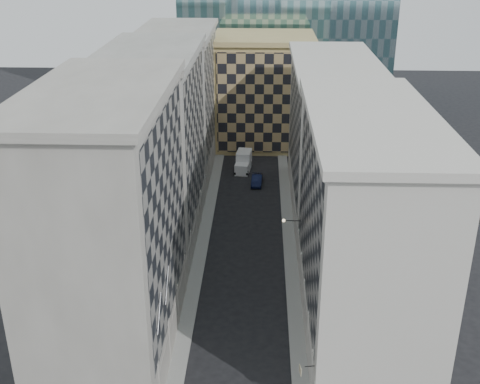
# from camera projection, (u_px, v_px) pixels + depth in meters

# --- Properties ---
(sidewalk_west) EXTENTS (1.50, 100.00, 0.15)m
(sidewalk_west) POSITION_uv_depth(u_px,v_px,m) (202.00, 243.00, 72.54)
(sidewalk_west) COLOR gray
(sidewalk_west) RESTS_ON ground
(sidewalk_east) EXTENTS (1.50, 100.00, 0.15)m
(sidewalk_east) POSITION_uv_depth(u_px,v_px,m) (289.00, 244.00, 72.19)
(sidewalk_east) COLOR gray
(sidewalk_east) RESTS_ON ground
(bldg_left_a) EXTENTS (10.80, 22.80, 23.70)m
(bldg_left_a) POSITION_uv_depth(u_px,v_px,m) (111.00, 226.00, 50.63)
(bldg_left_a) COLOR gray
(bldg_left_a) RESTS_ON ground
(bldg_left_b) EXTENTS (10.80, 22.80, 22.70)m
(bldg_left_b) POSITION_uv_depth(u_px,v_px,m) (155.00, 146.00, 70.99)
(bldg_left_b) COLOR gray
(bldg_left_b) RESTS_ON ground
(bldg_left_c) EXTENTS (10.80, 22.80, 21.70)m
(bldg_left_c) POSITION_uv_depth(u_px,v_px,m) (179.00, 102.00, 91.34)
(bldg_left_c) COLOR gray
(bldg_left_c) RESTS_ON ground
(bldg_right_a) EXTENTS (10.80, 26.80, 20.70)m
(bldg_right_a) POSITION_uv_depth(u_px,v_px,m) (362.00, 225.00, 54.16)
(bldg_right_a) COLOR beige
(bldg_right_a) RESTS_ON ground
(bldg_right_b) EXTENTS (10.80, 28.80, 19.70)m
(bldg_right_b) POSITION_uv_depth(u_px,v_px,m) (331.00, 136.00, 79.09)
(bldg_right_b) COLOR beige
(bldg_right_b) RESTS_ON ground
(tan_block) EXTENTS (16.80, 14.80, 18.80)m
(tan_block) POSITION_uv_depth(u_px,v_px,m) (264.00, 91.00, 103.28)
(tan_block) COLOR tan
(tan_block) RESTS_ON ground
(flagpoles_left) EXTENTS (0.10, 6.33, 2.33)m
(flagpoles_left) POSITION_uv_depth(u_px,v_px,m) (163.00, 299.00, 47.41)
(flagpoles_left) COLOR gray
(flagpoles_left) RESTS_ON ground
(bracket_lamp) EXTENTS (1.98, 0.36, 0.36)m
(bracket_lamp) POSITION_uv_depth(u_px,v_px,m) (285.00, 221.00, 64.27)
(bracket_lamp) COLOR black
(bracket_lamp) RESTS_ON ground
(box_truck) EXTENTS (2.68, 5.47, 2.89)m
(box_truck) POSITION_uv_depth(u_px,v_px,m) (243.00, 162.00, 94.43)
(box_truck) COLOR white
(box_truck) RESTS_ON ground
(dark_car) EXTENTS (1.75, 4.48, 1.45)m
(dark_car) POSITION_uv_depth(u_px,v_px,m) (257.00, 180.00, 89.16)
(dark_car) COLOR #0E1433
(dark_car) RESTS_ON ground
(shop_sign) EXTENTS (1.17, 0.68, 0.75)m
(shop_sign) POSITION_uv_depth(u_px,v_px,m) (301.00, 370.00, 45.95)
(shop_sign) COLOR black
(shop_sign) RESTS_ON ground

